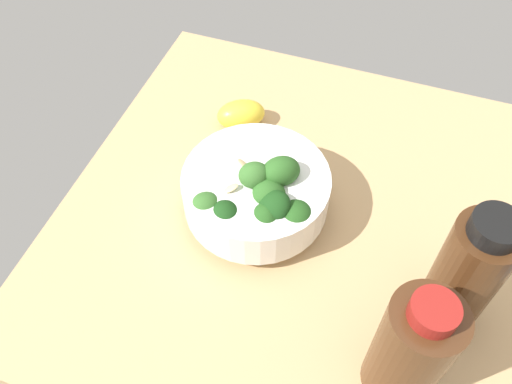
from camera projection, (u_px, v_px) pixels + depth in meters
ground_plane at (302, 226)px, 70.41cm from camera, size 60.65×60.65×4.19cm
bowl_of_broccoli at (257, 192)px, 65.46cm from camera, size 17.94×17.94×10.65cm
lemon_wedge at (241, 114)px, 77.13cm from camera, size 7.35×8.21×4.08cm
bottle_tall at (411, 350)px, 50.05cm from camera, size 6.99×6.99×16.85cm
bottle_short at (467, 273)px, 54.36cm from camera, size 6.55×6.55×17.63cm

